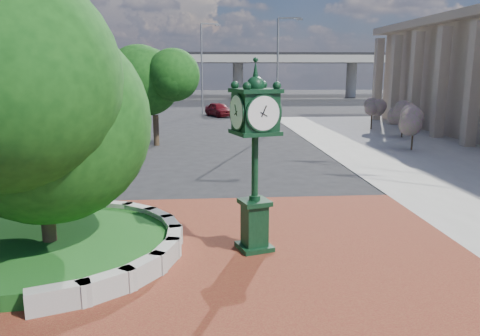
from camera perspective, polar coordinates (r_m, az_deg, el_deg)
name	(u,v)px	position (r m, az deg, el deg)	size (l,w,h in m)	color
ground	(242,249)	(12.77, 0.23, -9.87)	(200.00, 200.00, 0.00)	black
plaza	(245,264)	(11.84, 0.63, -11.57)	(12.00, 12.00, 0.04)	maroon
planter_wall	(140,243)	(12.76, -12.13, -8.88)	(2.96, 6.77, 0.54)	#9E9B93
grass_bed	(51,248)	(13.29, -22.08, -8.98)	(6.10, 6.10, 0.40)	#134216
overpass	(207,59)	(81.84, -4.00, 13.13)	(90.00, 12.00, 7.50)	#9E9B93
tree_planter	(39,112)	(12.53, -23.34, 6.30)	(5.20, 5.20, 6.33)	#38281C
tree_street	(155,94)	(30.01, -10.34, 8.85)	(4.40, 4.40, 5.45)	#38281C
post_clock	(255,150)	(11.97, 1.84, 2.20)	(1.25, 1.25, 4.96)	black
parked_car	(219,109)	(48.74, -2.58, 7.15)	(1.68, 4.18, 1.42)	#5C0D14
street_lamp_near	(280,65)	(37.47, 4.93, 12.37)	(1.92, 0.59, 8.66)	slate
street_lamp_far	(204,62)	(51.38, -4.44, 12.82)	(2.12, 0.63, 9.54)	slate
shrub_near	(413,124)	(29.58, 20.38, 5.05)	(1.20, 1.20, 2.20)	#38281C
shrub_mid	(403,115)	(34.97, 19.27, 6.08)	(1.20, 1.20, 2.20)	#38281C
shrub_far	(372,110)	(39.20, 15.80, 6.85)	(1.20, 1.20, 2.20)	#38281C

